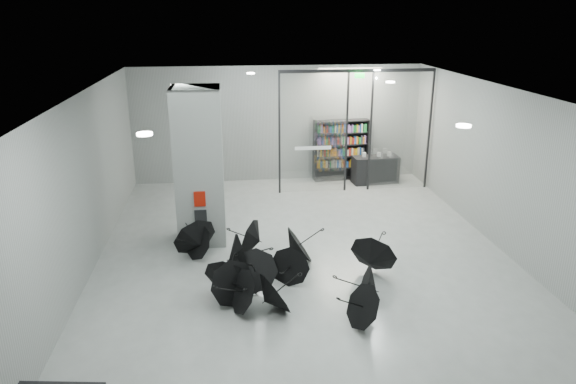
{
  "coord_description": "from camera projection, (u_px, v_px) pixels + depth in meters",
  "views": [
    {
      "loc": [
        -1.78,
        -10.88,
        5.7
      ],
      "look_at": [
        -0.3,
        1.5,
        1.4
      ],
      "focal_mm": 32.66,
      "sensor_mm": 36.0,
      "label": 1
    }
  ],
  "objects": [
    {
      "name": "room",
      "position": [
        310.0,
        151.0,
        11.34
      ],
      "size": [
        14.0,
        14.02,
        4.01
      ],
      "color": "gray",
      "rests_on": "ground"
    },
    {
      "name": "column",
      "position": [
        199.0,
        167.0,
        13.21
      ],
      "size": [
        1.2,
        1.2,
        4.0
      ],
      "primitive_type": "cube",
      "color": "slate",
      "rests_on": "ground"
    },
    {
      "name": "glass_partition",
      "position": [
        356.0,
        126.0,
        16.99
      ],
      "size": [
        5.06,
        0.08,
        4.0
      ],
      "color": "silver",
      "rests_on": "ground"
    },
    {
      "name": "fire_cabinet",
      "position": [
        200.0,
        199.0,
        12.84
      ],
      "size": [
        0.28,
        0.04,
        0.38
      ],
      "primitive_type": "cube",
      "color": "#A50A07",
      "rests_on": "column"
    },
    {
      "name": "umbrella_cluster",
      "position": [
        271.0,
        272.0,
        11.46
      ],
      "size": [
        5.38,
        4.59,
        1.31
      ],
      "color": "black",
      "rests_on": "ground"
    },
    {
      "name": "bookshelf",
      "position": [
        341.0,
        150.0,
        18.51
      ],
      "size": [
        1.98,
        0.58,
        2.14
      ],
      "primitive_type": null,
      "rotation": [
        0.0,
        0.0,
        0.1
      ],
      "color": "black",
      "rests_on": "ground"
    },
    {
      "name": "info_panel",
      "position": [
        201.0,
        218.0,
        13.01
      ],
      "size": [
        0.3,
        0.03,
        0.42
      ],
      "primitive_type": "cube",
      "color": "black",
      "rests_on": "column"
    },
    {
      "name": "shop_counter",
      "position": [
        375.0,
        170.0,
        18.31
      ],
      "size": [
        1.63,
        0.77,
        0.95
      ],
      "primitive_type": "cube",
      "rotation": [
        0.0,
        0.0,
        0.09
      ],
      "color": "black",
      "rests_on": "ground"
    },
    {
      "name": "exit_sign",
      "position": [
        360.0,
        76.0,
        16.27
      ],
      "size": [
        0.3,
        0.06,
        0.15
      ],
      "primitive_type": "cube",
      "color": "#0CE533",
      "rests_on": "room"
    }
  ]
}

